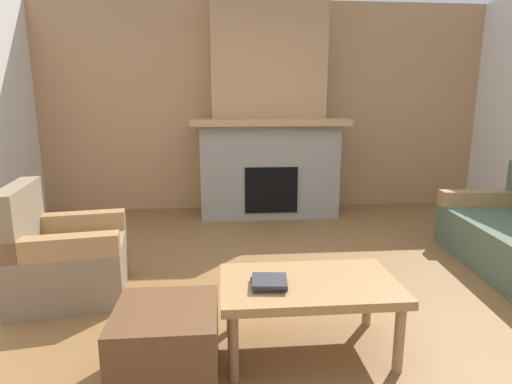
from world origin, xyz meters
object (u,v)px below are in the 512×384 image
at_px(fireplace, 268,123).
at_px(armchair, 64,257).
at_px(ottoman, 167,344).
at_px(coffee_table, 309,290).

relative_size(fireplace, armchair, 3.11).
bearing_deg(fireplace, armchair, -128.27).
bearing_deg(fireplace, ottoman, -105.18).
distance_m(coffee_table, ottoman, 0.82).
height_order(coffee_table, ottoman, coffee_table).
height_order(fireplace, ottoman, fireplace).
xyz_separation_m(armchair, coffee_table, (1.66, -0.87, 0.08)).
xyz_separation_m(fireplace, coffee_table, (-0.12, -3.13, -0.79)).
distance_m(fireplace, ottoman, 3.58).
bearing_deg(coffee_table, armchair, 152.40).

